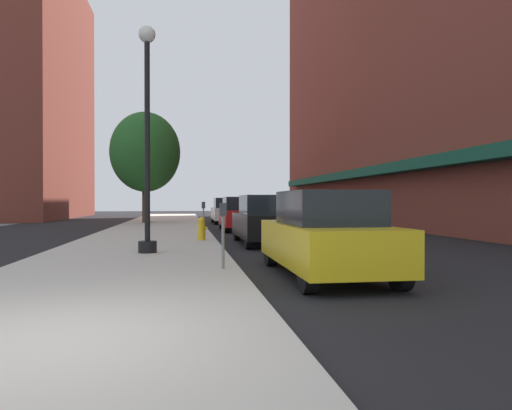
% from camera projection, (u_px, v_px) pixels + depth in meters
% --- Properties ---
extents(ground_plane, '(90.00, 90.00, 0.00)m').
position_uv_depth(ground_plane, '(240.00, 231.00, 22.90)').
color(ground_plane, black).
extents(sidewalk_slab, '(4.80, 50.00, 0.12)m').
position_uv_depth(sidewalk_slab, '(158.00, 229.00, 23.27)').
color(sidewalk_slab, '#B7B2A8').
rests_on(sidewalk_slab, ground).
extents(building_right_brick, '(6.80, 40.00, 25.78)m').
position_uv_depth(building_right_brick, '(411.00, 14.00, 28.41)').
color(building_right_brick, brown).
rests_on(building_right_brick, ground).
extents(building_far_background, '(6.80, 18.00, 20.97)m').
position_uv_depth(building_far_background, '(37.00, 94.00, 39.29)').
color(building_far_background, brown).
rests_on(building_far_background, ground).
extents(lamppost, '(0.48, 0.48, 5.90)m').
position_uv_depth(lamppost, '(147.00, 134.00, 12.10)').
color(lamppost, black).
rests_on(lamppost, sidewalk_slab).
extents(fire_hydrant, '(0.33, 0.26, 0.79)m').
position_uv_depth(fire_hydrant, '(202.00, 228.00, 16.00)').
color(fire_hydrant, gold).
rests_on(fire_hydrant, sidewalk_slab).
extents(parking_meter_near, '(0.14, 0.09, 1.31)m').
position_uv_depth(parking_meter_near, '(203.00, 214.00, 18.71)').
color(parking_meter_near, slate).
rests_on(parking_meter_near, sidewalk_slab).
extents(parking_meter_far, '(0.14, 0.09, 1.31)m').
position_uv_depth(parking_meter_far, '(223.00, 227.00, 9.25)').
color(parking_meter_far, slate).
rests_on(parking_meter_far, sidewalk_slab).
extents(tree_near, '(4.31, 4.31, 6.86)m').
position_uv_depth(tree_near, '(145.00, 152.00, 28.92)').
color(tree_near, '#422D1E').
rests_on(tree_near, sidewalk_slab).
extents(car_yellow, '(1.80, 4.30, 1.66)m').
position_uv_depth(car_yellow, '(326.00, 235.00, 9.01)').
color(car_yellow, black).
rests_on(car_yellow, ground).
extents(car_black, '(1.80, 4.30, 1.66)m').
position_uv_depth(car_black, '(265.00, 220.00, 15.74)').
color(car_black, black).
rests_on(car_black, ground).
extents(car_red, '(1.80, 4.30, 1.66)m').
position_uv_depth(car_red, '(240.00, 214.00, 22.88)').
color(car_red, black).
rests_on(car_red, ground).
extents(car_white, '(1.80, 4.30, 1.66)m').
position_uv_depth(car_white, '(227.00, 211.00, 30.19)').
color(car_white, black).
rests_on(car_white, ground).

